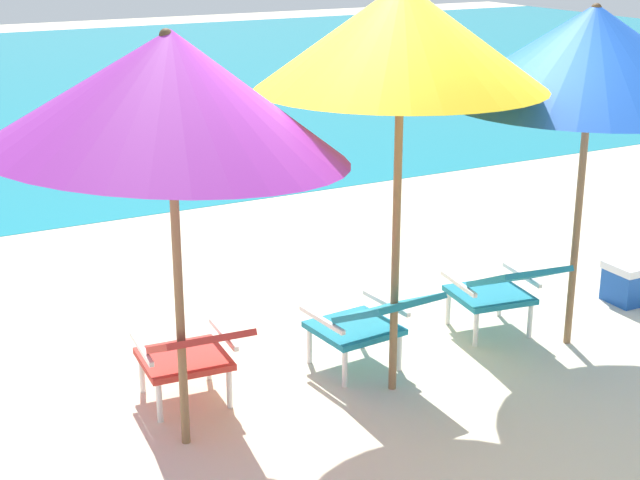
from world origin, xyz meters
TOP-DOWN VIEW (x-y plane):
  - ground_plane at (0.00, 4.00)m, footprint 40.00×40.00m
  - lounge_chair_left at (-1.19, -0.31)m, footprint 0.60×0.91m
  - lounge_chair_center at (0.00, -0.40)m, footprint 0.61×0.92m
  - lounge_chair_right at (1.13, -0.35)m, footprint 0.66×0.94m
  - beach_umbrella_left at (-1.36, -0.63)m, footprint 2.04×2.00m
  - beach_umbrella_center at (0.04, -0.63)m, footprint 2.16×2.16m
  - beach_umbrella_right at (1.52, -0.62)m, footprint 2.65×2.65m
  - cooler_box at (2.55, -0.26)m, footprint 0.48×0.33m

SIDE VIEW (x-z plane):
  - ground_plane at x=0.00m, z-range 0.00..0.00m
  - cooler_box at x=2.55m, z-range 0.00..0.32m
  - lounge_chair_left at x=-1.19m, z-range 0.06..0.75m
  - lounge_chair_center at x=0.00m, z-range 0.06..0.75m
  - lounge_chair_right at x=1.13m, z-range 0.06..0.75m
  - beach_umbrella_left at x=-1.36m, z-range 0.81..3.23m
  - beach_umbrella_right at x=1.52m, z-range 0.86..3.21m
  - beach_umbrella_center at x=0.04m, z-range 0.96..3.50m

